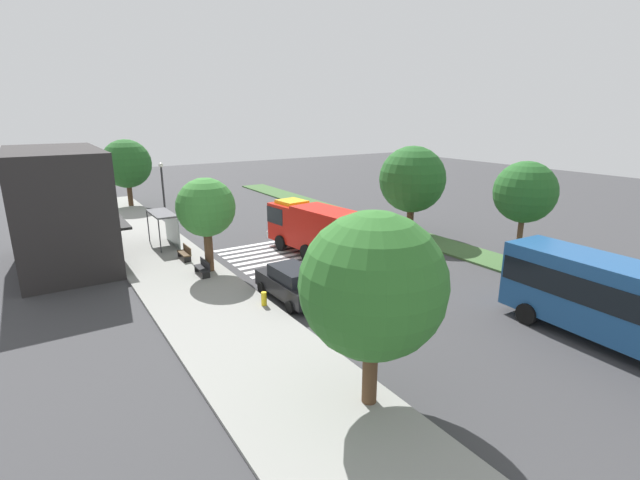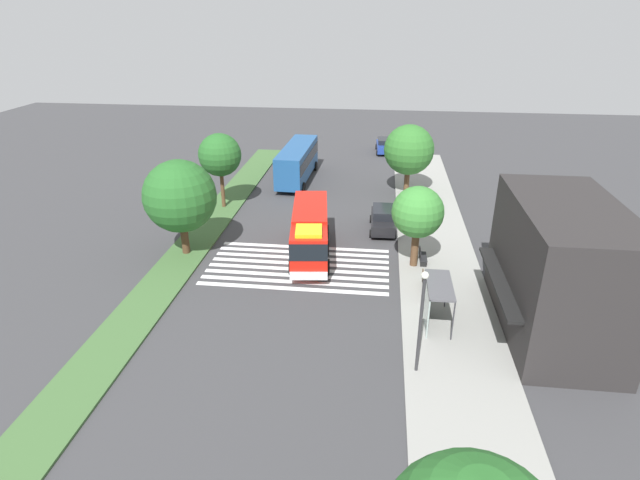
# 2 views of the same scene
# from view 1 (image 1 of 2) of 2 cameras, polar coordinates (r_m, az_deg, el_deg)

# --- Properties ---
(ground_plane) EXTENTS (120.00, 120.00, 0.00)m
(ground_plane) POSITION_cam_1_polar(r_m,az_deg,el_deg) (32.20, -0.06, -1.49)
(ground_plane) COLOR #38383A
(sidewalk) EXTENTS (60.00, 5.57, 0.14)m
(sidewalk) POSITION_cam_1_polar(r_m,az_deg,el_deg) (28.42, -16.97, -4.44)
(sidewalk) COLOR gray
(sidewalk) RESTS_ON ground_plane
(median_strip) EXTENTS (60.00, 3.00, 0.14)m
(median_strip) POSITION_cam_1_polar(r_m,az_deg,el_deg) (37.27, 11.02, 0.72)
(median_strip) COLOR #3D6033
(median_strip) RESTS_ON ground_plane
(crosswalk) EXTENTS (6.75, 12.58, 0.01)m
(crosswalk) POSITION_cam_1_polar(r_m,az_deg,el_deg) (32.94, -0.92, -1.09)
(crosswalk) COLOR silver
(crosswalk) RESTS_ON ground_plane
(fire_truck) EXTENTS (9.57, 3.52, 3.45)m
(fire_truck) POSITION_cam_1_polar(r_m,az_deg,el_deg) (30.82, -0.34, 1.49)
(fire_truck) COLOR red
(fire_truck) RESTS_ON ground_plane
(parked_car_mid) EXTENTS (4.71, 2.18, 1.82)m
(parked_car_mid) POSITION_cam_1_polar(r_m,az_deg,el_deg) (23.95, -3.59, -5.36)
(parked_car_mid) COLOR black
(parked_car_mid) RESTS_ON ground_plane
(transit_bus) EXTENTS (10.78, 3.15, 3.59)m
(transit_bus) POSITION_cam_1_polar(r_m,az_deg,el_deg) (22.30, 34.69, -6.59)
(transit_bus) COLOR navy
(transit_bus) RESTS_ON ground_plane
(bus_stop_shelter) EXTENTS (3.50, 1.40, 2.46)m
(bus_stop_shelter) POSITION_cam_1_polar(r_m,az_deg,el_deg) (34.77, -18.61, 2.19)
(bus_stop_shelter) COLOR #4C4C51
(bus_stop_shelter) RESTS_ON sidewalk
(bench_near_shelter) EXTENTS (1.60, 0.50, 0.90)m
(bench_near_shelter) POSITION_cam_1_polar(r_m,az_deg,el_deg) (31.35, -16.52, -1.52)
(bench_near_shelter) COLOR #4C3823
(bench_near_shelter) RESTS_ON sidewalk
(bench_west_of_shelter) EXTENTS (1.60, 0.50, 0.90)m
(bench_west_of_shelter) POSITION_cam_1_polar(r_m,az_deg,el_deg) (28.08, -14.44, -3.35)
(bench_west_of_shelter) COLOR black
(bench_west_of_shelter) RESTS_ON sidewalk
(street_lamp) EXTENTS (0.36, 0.36, 5.51)m
(street_lamp) POSITION_cam_1_polar(r_m,az_deg,el_deg) (39.02, -19.03, 5.88)
(street_lamp) COLOR #2D2D30
(street_lamp) RESTS_ON sidewalk
(storefront_building) EXTENTS (10.49, 6.05, 7.38)m
(storefront_building) POSITION_cam_1_polar(r_m,az_deg,el_deg) (33.18, -29.74, 3.49)
(storefront_building) COLOR #282626
(storefront_building) RESTS_ON ground_plane
(sidewalk_tree_far_west) EXTENTS (4.71, 4.71, 6.54)m
(sidewalk_tree_far_west) POSITION_cam_1_polar(r_m,az_deg,el_deg) (14.38, 6.62, -5.67)
(sidewalk_tree_far_west) COLOR #513823
(sidewalk_tree_far_west) RESTS_ON sidewalk
(sidewalk_tree_west) EXTENTS (3.50, 3.50, 5.71)m
(sidewalk_tree_west) POSITION_cam_1_polar(r_m,az_deg,el_deg) (27.84, -14.09, 3.91)
(sidewalk_tree_west) COLOR #513823
(sidewalk_tree_west) RESTS_ON sidewalk
(sidewalk_tree_east) EXTENTS (4.91, 4.91, 6.78)m
(sidewalk_tree_east) POSITION_cam_1_polar(r_m,az_deg,el_deg) (50.94, -23.05, 8.76)
(sidewalk_tree_east) COLOR #47301E
(sidewalk_tree_east) RESTS_ON sidewalk
(median_tree_far_west) EXTENTS (3.72, 3.72, 6.61)m
(median_tree_far_west) POSITION_cam_1_polar(r_m,az_deg,el_deg) (30.19, 24.27, 5.45)
(median_tree_far_west) COLOR #513823
(median_tree_far_west) RESTS_ON median_strip
(median_tree_west) EXTENTS (5.14, 5.14, 6.93)m
(median_tree_west) POSITION_cam_1_polar(r_m,az_deg,el_deg) (36.34, 11.47, 7.43)
(median_tree_west) COLOR #47301E
(median_tree_west) RESTS_ON median_strip
(fire_hydrant) EXTENTS (0.28, 0.28, 0.70)m
(fire_hydrant) POSITION_cam_1_polar(r_m,az_deg,el_deg) (23.23, -7.03, -7.30)
(fire_hydrant) COLOR gold
(fire_hydrant) RESTS_ON sidewalk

